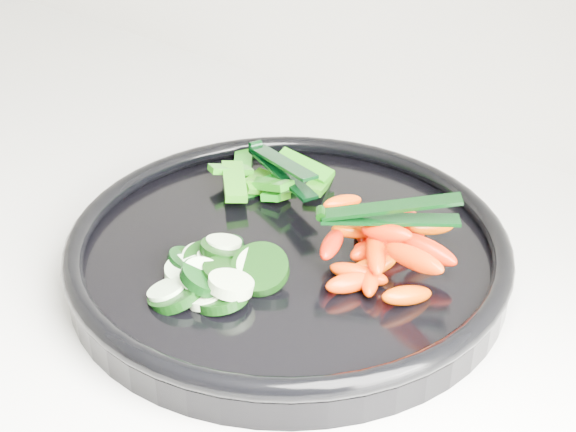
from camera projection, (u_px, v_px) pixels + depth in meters
The scene contains 6 objects.
veggie_tray at pixel (288, 251), 0.68m from camera, with size 0.47×0.47×0.04m.
cucumber_pile at pixel (213, 270), 0.64m from camera, with size 0.12×0.13×0.04m.
carrot_pile at pixel (384, 248), 0.65m from camera, with size 0.13×0.15×0.05m.
pepper_pile at pixel (267, 180), 0.76m from camera, with size 0.12×0.12×0.03m.
tong_carrot at pixel (386, 213), 0.63m from camera, with size 0.10×0.08×0.02m.
tong_pepper at pixel (280, 166), 0.75m from camera, with size 0.11×0.06×0.02m.
Camera 1 is at (0.23, 1.25, 1.34)m, focal length 50.00 mm.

